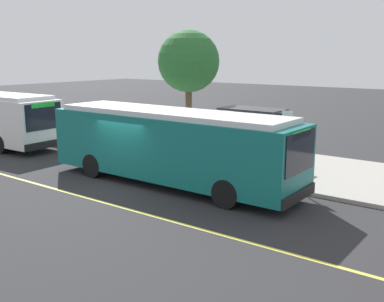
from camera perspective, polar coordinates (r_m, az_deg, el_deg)
name	(u,v)px	position (r m, az deg, el deg)	size (l,w,h in m)	color
ground_plane	(126,183)	(18.49, -8.19, -4.03)	(120.00, 120.00, 0.00)	#2B2B2D
sidewalk_curb	(211,156)	(22.97, 2.41, -0.59)	(44.00, 6.40, 0.15)	#A8A399
lane_stripe_center	(83,197)	(17.08, -13.42, -5.57)	(36.00, 0.14, 0.01)	#E0D64C
transit_bus_main	(170,144)	(17.87, -2.71, 0.85)	(10.90, 2.61, 2.95)	#146B66
bus_shelter	(250,123)	(21.65, 7.27, 3.51)	(2.90, 1.60, 2.48)	#333338
waiting_bench	(254,150)	(21.80, 7.81, 0.13)	(1.60, 0.48, 0.95)	brown
route_sign_post	(287,136)	(18.18, 11.74, 1.89)	(0.44, 0.08, 2.80)	#333338
pedestrian_commuter	(227,143)	(20.82, 4.38, 1.01)	(0.24, 0.40, 1.69)	#282D47
street_tree_near_shelter	(189,62)	(25.25, -0.43, 11.07)	(3.36, 3.36, 6.24)	brown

